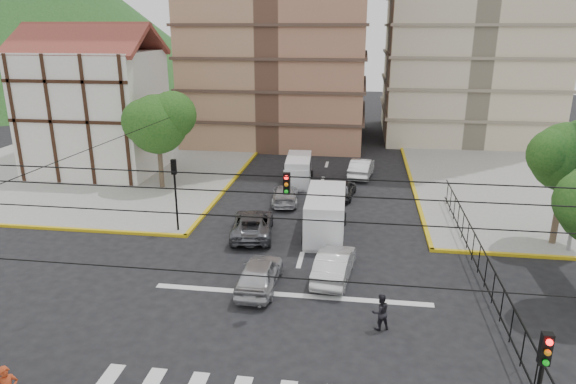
% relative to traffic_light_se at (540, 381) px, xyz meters
% --- Properties ---
extents(ground, '(160.00, 160.00, 0.00)m').
position_rel_traffic_light_se_xyz_m(ground, '(-7.80, 7.80, -3.11)').
color(ground, black).
rests_on(ground, ground).
extents(sidewalk_nw, '(26.00, 26.00, 0.15)m').
position_rel_traffic_light_se_xyz_m(sidewalk_nw, '(-27.80, 27.80, -3.04)').
color(sidewalk_nw, gray).
rests_on(sidewalk_nw, ground).
extents(stop_line, '(13.00, 0.40, 0.01)m').
position_rel_traffic_light_se_xyz_m(stop_line, '(-7.80, 9.00, -3.11)').
color(stop_line, silver).
rests_on(stop_line, ground).
extents(tudor_building, '(10.80, 8.05, 12.23)m').
position_rel_traffic_light_se_xyz_m(tudor_building, '(-26.80, 27.80, 2.14)').
color(tudor_building, silver).
rests_on(tudor_building, ground).
extents(distant_hill, '(70.00, 70.00, 28.00)m').
position_rel_traffic_light_se_xyz_m(distant_hill, '(-62.80, 77.80, 10.89)').
color(distant_hill, '#204B19').
rests_on(distant_hill, ground).
extents(park_fence, '(0.10, 22.50, 1.66)m').
position_rel_traffic_light_se_xyz_m(park_fence, '(1.20, 12.30, -3.11)').
color(park_fence, black).
rests_on(park_fence, ground).
extents(tree_park_c, '(4.65, 3.80, 7.25)m').
position_rel_traffic_light_se_xyz_m(tree_park_c, '(6.29, 16.81, 2.22)').
color(tree_park_c, '#473828').
rests_on(tree_park_c, ground).
extents(tree_tudor, '(5.39, 4.40, 7.43)m').
position_rel_traffic_light_se_xyz_m(tree_tudor, '(-19.70, 23.81, 2.11)').
color(tree_tudor, '#473828').
rests_on(tree_tudor, ground).
extents(traffic_light_se, '(0.28, 0.22, 4.40)m').
position_rel_traffic_light_se_xyz_m(traffic_light_se, '(0.00, 0.00, 0.00)').
color(traffic_light_se, black).
rests_on(traffic_light_se, ground).
extents(traffic_light_nw, '(0.28, 0.22, 4.40)m').
position_rel_traffic_light_se_xyz_m(traffic_light_nw, '(-15.60, 15.60, 0.00)').
color(traffic_light_nw, black).
rests_on(traffic_light_nw, ground).
extents(traffic_light_hanging, '(18.00, 9.12, 0.92)m').
position_rel_traffic_light_se_xyz_m(traffic_light_hanging, '(-7.80, 5.76, 2.79)').
color(traffic_light_hanging, black).
rests_on(traffic_light_hanging, ground).
extents(van_right_lane, '(2.35, 5.70, 2.55)m').
position_rel_traffic_light_se_xyz_m(van_right_lane, '(-6.75, 16.22, -1.87)').
color(van_right_lane, silver).
rests_on(van_right_lane, ground).
extents(van_left_lane, '(2.14, 4.82, 2.12)m').
position_rel_traffic_light_se_xyz_m(van_left_lane, '(-9.64, 26.60, -2.08)').
color(van_left_lane, silver).
rests_on(van_left_lane, ground).
extents(car_silver_front_left, '(1.82, 4.40, 1.49)m').
position_rel_traffic_light_se_xyz_m(car_silver_front_left, '(-9.37, 9.51, -2.37)').
color(car_silver_front_left, '#B6B6BB').
rests_on(car_silver_front_left, ground).
extents(car_white_front_right, '(2.08, 4.64, 1.48)m').
position_rel_traffic_light_se_xyz_m(car_white_front_right, '(-5.90, 11.02, -2.37)').
color(car_white_front_right, silver).
rests_on(car_white_front_right, ground).
extents(car_grey_mid_left, '(3.02, 5.35, 1.41)m').
position_rel_traffic_light_se_xyz_m(car_grey_mid_left, '(-11.03, 15.80, -2.41)').
color(car_grey_mid_left, '#55565C').
rests_on(car_grey_mid_left, ground).
extents(car_silver_rear_left, '(2.27, 4.53, 1.26)m').
position_rel_traffic_light_se_xyz_m(car_silver_rear_left, '(-9.98, 21.88, -2.48)').
color(car_silver_rear_left, silver).
rests_on(car_silver_rear_left, ground).
extents(car_darkgrey_mid_right, '(2.03, 4.05, 1.32)m').
position_rel_traffic_light_se_xyz_m(car_darkgrey_mid_right, '(-5.99, 23.63, -2.45)').
color(car_darkgrey_mid_right, '#27272A').
rests_on(car_darkgrey_mid_right, ground).
extents(car_white_rear_right, '(2.25, 4.84, 1.53)m').
position_rel_traffic_light_se_xyz_m(car_white_rear_right, '(-4.70, 29.29, -2.35)').
color(car_white_rear_right, white).
rests_on(car_white_rear_right, ground).
extents(pedestrian_crosswalk, '(0.95, 0.86, 1.59)m').
position_rel_traffic_light_se_xyz_m(pedestrian_crosswalk, '(-3.79, 6.76, -2.32)').
color(pedestrian_crosswalk, black).
rests_on(pedestrian_crosswalk, ground).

